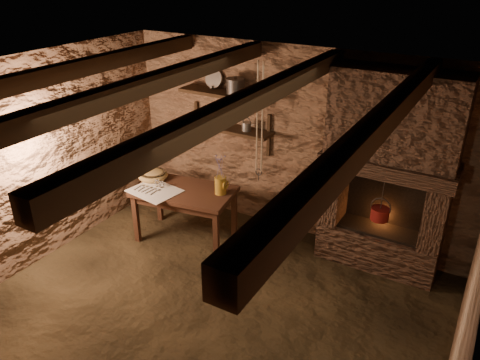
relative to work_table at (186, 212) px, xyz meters
The scene contains 24 objects.
floor 1.54m from the work_table, 47.35° to the right, with size 4.50×4.50×0.00m, color black.
back_wall 1.59m from the work_table, 41.88° to the left, with size 4.50×0.04×2.40m, color brown.
left_wall 1.85m from the work_table, 138.57° to the right, with size 0.04×4.00×2.40m, color brown.
right_wall 3.54m from the work_table, 18.58° to the right, with size 0.04×4.00×2.40m, color brown.
ceiling 2.51m from the work_table, 47.35° to the right, with size 4.50×4.00×0.04m, color black.
beam_far_left 2.28m from the work_table, 114.14° to the right, with size 0.14×3.95×0.16m, color black.
beam_mid_left 2.28m from the work_table, 65.08° to the right, with size 0.14×3.95×0.16m, color black.
beam_mid_right 2.69m from the work_table, 35.98° to the right, with size 0.14×3.95×0.16m, color black.
beam_far_right 3.35m from the work_table, 23.59° to the right, with size 0.14×3.95×0.16m, color black.
shelf_lower 1.20m from the work_table, 77.95° to the left, with size 1.25×0.30×0.04m, color black.
shelf_upper 1.57m from the work_table, 77.95° to the left, with size 1.25×0.30×0.04m, color black.
hearth 2.51m from the work_table, 16.60° to the left, with size 1.43×0.51×2.30m.
work_table is the anchor object (origin of this frame).
linen_cloth 0.49m from the work_table, 143.31° to the right, with size 0.58×0.47×0.01m, color beige.
pewter_cutlery_row 0.50m from the work_table, 140.99° to the right, with size 0.49×0.19×0.01m, color #9B968D, non-canonical shape.
drinking_glasses 0.47m from the work_table, 159.22° to the right, with size 0.19×0.06×0.08m, color white, non-canonical shape.
stoneware_jug 0.71m from the work_table, 17.59° to the left, with size 0.17×0.17×0.50m.
wooden_bowl 0.65m from the work_table, behind, with size 0.38×0.38×0.14m, color #A58347.
iron_stockpot 1.68m from the work_table, 67.99° to the left, with size 0.23×0.23×0.17m, color #2B2826.
tin_pan 1.74m from the work_table, 95.28° to the left, with size 0.24×0.24×0.03m, color #9A9B96.
small_kettle 1.33m from the work_table, 58.31° to the left, with size 0.16×0.12×0.17m, color #9A9B96, non-canonical shape.
rusty_tin 1.24m from the work_table, 90.20° to the left, with size 0.09×0.09×0.09m, color #4F1A0F.
red_pot 2.36m from the work_table, 15.51° to the left, with size 0.23×0.23×0.54m.
hanging_ropes 1.78m from the work_table, ahead, with size 0.08×0.08×1.20m, color tan, non-canonical shape.
Camera 1 is at (2.18, -3.01, 3.30)m, focal length 35.00 mm.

